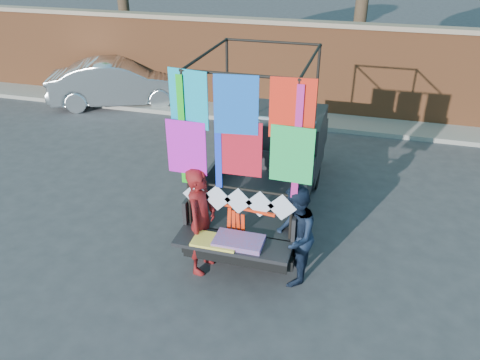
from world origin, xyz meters
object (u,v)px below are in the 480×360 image
(sedan, at_px, (120,83))
(man, at_px, (294,236))
(woman, at_px, (201,221))
(pickup_truck, at_px, (274,160))

(sedan, relative_size, man, 2.56)
(sedan, distance_m, woman, 8.48)
(sedan, distance_m, man, 9.32)
(pickup_truck, relative_size, sedan, 1.23)
(woman, bearing_deg, sedan, 43.19)
(woman, height_order, man, woman)
(woman, distance_m, man, 1.42)
(pickup_truck, xyz_separation_m, man, (0.84, -2.44, 0.01))
(pickup_truck, distance_m, man, 2.58)
(pickup_truck, bearing_deg, man, -71.11)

